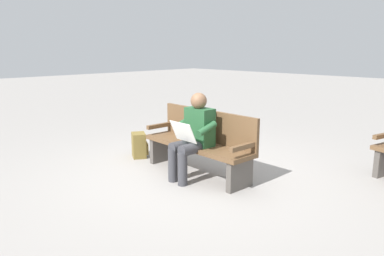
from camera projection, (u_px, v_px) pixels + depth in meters
ground_plane at (197, 173)px, 5.25m from camera, size 40.00×40.00×0.00m
bench_near at (201, 142)px, 5.20m from camera, size 1.82×0.56×0.90m
person_seated at (194, 134)px, 4.93m from camera, size 0.58×0.59×1.18m
backpack at (139, 145)px, 6.01m from camera, size 0.35×0.34×0.41m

